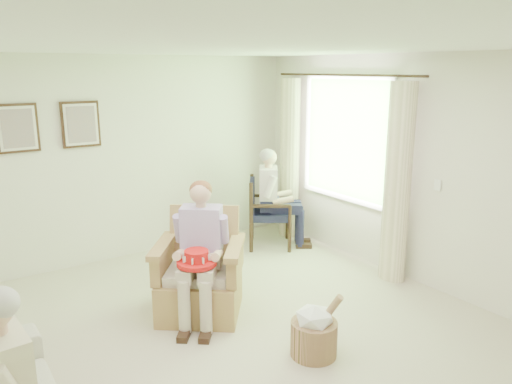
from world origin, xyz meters
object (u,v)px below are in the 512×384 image
wicker_armchair (198,281)px  wood_armchair (267,209)px  hatbox (314,331)px  person_wicker (204,242)px  red_hat (197,259)px  person_dark (273,192)px

wicker_armchair → wood_armchair: bearing=74.2°
hatbox → wood_armchair: bearing=62.1°
person_wicker → hatbox: bearing=-30.4°
person_wicker → red_hat: person_wicker is taller
wicker_armchair → person_wicker: 0.48m
wood_armchair → person_wicker: (-1.78, -1.40, 0.28)m
person_dark → hatbox: (-1.34, -2.39, -0.56)m
wood_armchair → hatbox: wood_armchair is taller
person_wicker → wood_armchair: bearing=77.1°
wood_armchair → red_hat: wood_armchair is taller
wicker_armchair → hatbox: 1.36m
person_dark → red_hat: (-1.94, -1.39, -0.09)m
person_dark → red_hat: bearing=161.1°
red_hat → hatbox: 1.25m
red_hat → hatbox: (0.60, -0.99, -0.47)m
wicker_armchair → person_wicker: bearing=-51.1°
wicker_armchair → person_wicker: (0.00, -0.14, 0.46)m
person_dark → hatbox: size_ratio=2.27×
wood_armchair → red_hat: (-1.94, -1.55, 0.19)m
person_wicker → person_dark: person_wicker is taller
wicker_armchair → red_hat: wicker_armchair is taller
wicker_armchair → red_hat: (-0.16, -0.29, 0.37)m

